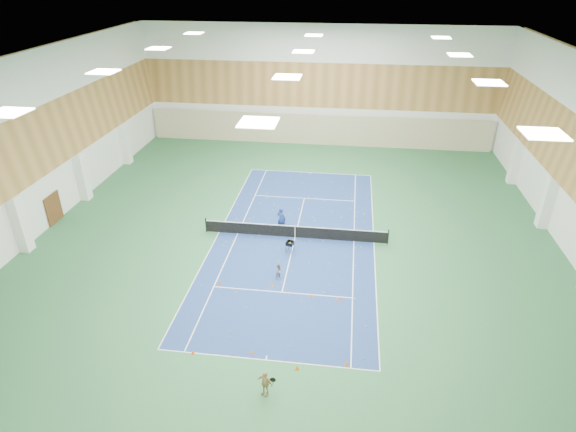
{
  "coord_description": "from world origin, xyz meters",
  "views": [
    {
      "loc": [
        3.37,
        -28.98,
        17.15
      ],
      "look_at": [
        -0.42,
        -0.6,
        2.0
      ],
      "focal_mm": 30.0,
      "sensor_mm": 36.0,
      "label": 1
    }
  ],
  "objects": [
    {
      "name": "cone_svc_d",
      "position": [
        3.34,
        -6.69,
        0.12
      ],
      "size": [
        0.21,
        0.21,
        0.24
      ],
      "primitive_type": "cone",
      "color": "#FF4F0D",
      "rests_on": "ground"
    },
    {
      "name": "back_curtain",
      "position": [
        0.0,
        19.75,
        1.6
      ],
      "size": [
        35.4,
        0.16,
        3.2
      ],
      "primitive_type": "cube",
      "color": "#C6B793",
      "rests_on": "ground"
    },
    {
      "name": "ball_cart",
      "position": [
        -0.11,
        -1.93,
        0.41
      ],
      "size": [
        0.59,
        0.59,
        0.82
      ],
      "primitive_type": null,
      "rotation": [
        0.0,
        0.0,
        -0.3
      ],
      "color": "black",
      "rests_on": "ground"
    },
    {
      "name": "cone_base_d",
      "position": [
        3.89,
        -11.69,
        0.12
      ],
      "size": [
        0.22,
        0.22,
        0.24
      ],
      "primitive_type": "cone",
      "color": "orange",
      "rests_on": "ground"
    },
    {
      "name": "cone_svc_c",
      "position": [
        1.78,
        -6.64,
        0.11
      ],
      "size": [
        0.19,
        0.19,
        0.21
      ],
      "primitive_type": "cone",
      "color": "#FF5B0D",
      "rests_on": "ground"
    },
    {
      "name": "wood_cladding",
      "position": [
        0.0,
        0.0,
        8.0
      ],
      "size": [
        36.0,
        40.0,
        8.0
      ],
      "primitive_type": null,
      "color": "#B07C41",
      "rests_on": "room_shell"
    },
    {
      "name": "tennis_balls_scatter",
      "position": [
        0.0,
        0.0,
        0.05
      ],
      "size": [
        10.57,
        22.77,
        0.07
      ],
      "primitive_type": null,
      "color": "#C3D424",
      "rests_on": "ground"
    },
    {
      "name": "cone_svc_b",
      "position": [
        -0.68,
        -5.88,
        0.11
      ],
      "size": [
        0.2,
        0.2,
        0.22
      ],
      "primitive_type": "cone",
      "color": "orange",
      "rests_on": "ground"
    },
    {
      "name": "child_court",
      "position": [
        -0.36,
        -4.97,
        0.53
      ],
      "size": [
        0.66,
        0.64,
        1.06
      ],
      "primitive_type": "imported",
      "rotation": [
        0.0,
        0.0,
        0.71
      ],
      "color": "gray",
      "rests_on": "ground"
    },
    {
      "name": "room_shell",
      "position": [
        0.0,
        0.0,
        6.0
      ],
      "size": [
        36.0,
        40.0,
        12.0
      ],
      "primitive_type": null,
      "color": "white",
      "rests_on": "ground"
    },
    {
      "name": "court_surface",
      "position": [
        0.0,
        0.0,
        0.01
      ],
      "size": [
        10.97,
        23.77,
        0.01
      ],
      "primitive_type": "cube",
      "color": "navy",
      "rests_on": "ground"
    },
    {
      "name": "cone_base_c",
      "position": [
        1.58,
        -12.26,
        0.11
      ],
      "size": [
        0.21,
        0.21,
        0.23
      ],
      "primitive_type": "cone",
      "color": "orange",
      "rests_on": "ground"
    },
    {
      "name": "cone_base_a",
      "position": [
        -3.65,
        -11.91,
        0.1
      ],
      "size": [
        0.19,
        0.19,
        0.21
      ],
      "primitive_type": "cone",
      "color": "#F84D0D",
      "rests_on": "ground"
    },
    {
      "name": "door_left_b",
      "position": [
        -17.92,
        0.0,
        1.1
      ],
      "size": [
        0.08,
        1.8,
        2.2
      ],
      "primitive_type": "cube",
      "color": "#593319",
      "rests_on": "ground"
    },
    {
      "name": "cone_base_b",
      "position": [
        -0.76,
        -11.5,
        0.11
      ],
      "size": [
        0.2,
        0.2,
        0.22
      ],
      "primitive_type": "cone",
      "color": "#FF650D",
      "rests_on": "ground"
    },
    {
      "name": "ground",
      "position": [
        0.0,
        0.0,
        0.0
      ],
      "size": [
        40.0,
        40.0,
        0.0
      ],
      "primitive_type": "plane",
      "color": "#2B643A",
      "rests_on": "ground"
    },
    {
      "name": "cone_svc_a",
      "position": [
        -3.81,
        -6.06,
        0.11
      ],
      "size": [
        0.19,
        0.19,
        0.21
      ],
      "primitive_type": "cone",
      "color": "#FD400D",
      "rests_on": "ground"
    },
    {
      "name": "coach",
      "position": [
        -1.1,
        0.94,
        0.91
      ],
      "size": [
        0.78,
        0.64,
        1.82
      ],
      "primitive_type": "imported",
      "rotation": [
        0.0,
        0.0,
        2.77
      ],
      "color": "#213A99",
      "rests_on": "ground"
    },
    {
      "name": "ceiling_light_grid",
      "position": [
        0.0,
        0.0,
        11.92
      ],
      "size": [
        21.4,
        25.4,
        0.06
      ],
      "primitive_type": null,
      "color": "white",
      "rests_on": "room_shell"
    },
    {
      "name": "child_apron",
      "position": [
        0.32,
        -13.91,
        0.66
      ],
      "size": [
        0.84,
        0.6,
        1.32
      ],
      "primitive_type": "imported",
      "rotation": [
        0.0,
        0.0,
        -0.41
      ],
      "color": "tan",
      "rests_on": "ground"
    },
    {
      "name": "tennis_net",
      "position": [
        0.0,
        0.0,
        0.55
      ],
      "size": [
        12.8,
        0.1,
        1.1
      ],
      "primitive_type": null,
      "color": "black",
      "rests_on": "ground"
    }
  ]
}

